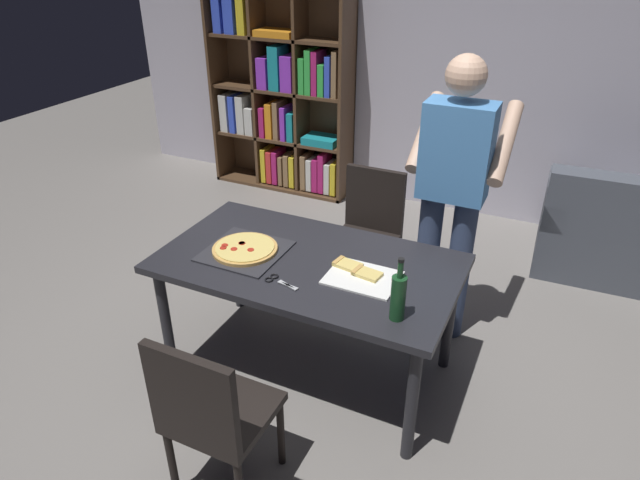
{
  "coord_description": "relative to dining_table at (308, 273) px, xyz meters",
  "views": [
    {
      "loc": [
        1.15,
        -2.28,
        2.29
      ],
      "look_at": [
        0.0,
        0.15,
        0.8
      ],
      "focal_mm": 31.22,
      "sensor_mm": 36.0,
      "label": 1
    }
  ],
  "objects": [
    {
      "name": "ground_plane",
      "position": [
        0.0,
        0.0,
        -0.67
      ],
      "size": [
        12.0,
        12.0,
        0.0
      ],
      "primitive_type": "plane",
      "color": "gray"
    },
    {
      "name": "back_wall",
      "position": [
        0.0,
        2.6,
        0.73
      ],
      "size": [
        6.4,
        0.1,
        2.8
      ],
      "primitive_type": "cube",
      "color": "#BCB7C6",
      "rests_on": "ground_plane"
    },
    {
      "name": "dining_table",
      "position": [
        0.0,
        0.0,
        0.0
      ],
      "size": [
        1.6,
        0.9,
        0.75
      ],
      "color": "#232328",
      "rests_on": "ground_plane"
    },
    {
      "name": "chair_near_camera",
      "position": [
        -0.0,
        -0.93,
        -0.16
      ],
      "size": [
        0.42,
        0.42,
        0.9
      ],
      "color": "black",
      "rests_on": "ground_plane"
    },
    {
      "name": "chair_far_side",
      "position": [
        0.0,
        0.93,
        -0.16
      ],
      "size": [
        0.42,
        0.42,
        0.9
      ],
      "color": "black",
      "rests_on": "ground_plane"
    },
    {
      "name": "bookshelf",
      "position": [
        -1.45,
        2.37,
        0.24
      ],
      "size": [
        1.4,
        0.35,
        1.95
      ],
      "color": "#513823",
      "rests_on": "ground_plane"
    },
    {
      "name": "person_serving_pizza",
      "position": [
        0.58,
        0.71,
        0.33
      ],
      "size": [
        0.55,
        0.54,
        1.75
      ],
      "color": "#38476B",
      "rests_on": "ground_plane"
    },
    {
      "name": "pepperoni_pizza_on_tray",
      "position": [
        -0.35,
        -0.07,
        0.09
      ],
      "size": [
        0.42,
        0.42,
        0.04
      ],
      "color": "#2D2D33",
      "rests_on": "dining_table"
    },
    {
      "name": "pizza_slices_on_towel",
      "position": [
        0.31,
        -0.02,
        0.09
      ],
      "size": [
        0.37,
        0.28,
        0.03
      ],
      "color": "white",
      "rests_on": "dining_table"
    },
    {
      "name": "wine_bottle",
      "position": [
        0.59,
        -0.28,
        0.2
      ],
      "size": [
        0.07,
        0.07,
        0.32
      ],
      "color": "#194723",
      "rests_on": "dining_table"
    },
    {
      "name": "kitchen_scissors",
      "position": [
        -0.05,
        -0.25,
        0.08
      ],
      "size": [
        0.2,
        0.1,
        0.01
      ],
      "color": "silver",
      "rests_on": "dining_table"
    }
  ]
}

